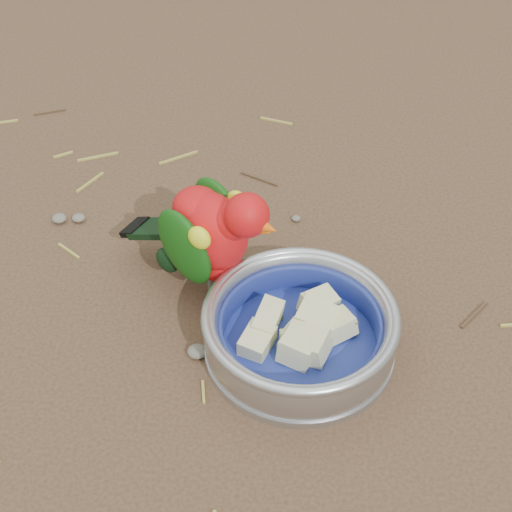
# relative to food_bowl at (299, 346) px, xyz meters

# --- Properties ---
(ground) EXTENTS (60.00, 60.00, 0.00)m
(ground) POSITION_rel_food_bowl_xyz_m (-0.10, 0.03, -0.01)
(ground) COLOR #513827
(food_bowl) EXTENTS (0.21, 0.21, 0.02)m
(food_bowl) POSITION_rel_food_bowl_xyz_m (0.00, 0.00, 0.00)
(food_bowl) COLOR #B2B2BA
(food_bowl) RESTS_ON ground
(bowl_wall) EXTENTS (0.21, 0.21, 0.04)m
(bowl_wall) POSITION_rel_food_bowl_xyz_m (0.00, 0.00, 0.03)
(bowl_wall) COLOR #B2B2BA
(bowl_wall) RESTS_ON food_bowl
(fruit_wedges) EXTENTS (0.12, 0.12, 0.03)m
(fruit_wedges) POSITION_rel_food_bowl_xyz_m (0.00, 0.00, 0.02)
(fruit_wedges) COLOR beige
(fruit_wedges) RESTS_ON food_bowl
(lory_parrot) EXTENTS (0.21, 0.17, 0.15)m
(lory_parrot) POSITION_rel_food_bowl_xyz_m (-0.10, 0.09, 0.07)
(lory_parrot) COLOR red
(lory_parrot) RESTS_ON ground
(ground_debris) EXTENTS (0.90, 0.80, 0.01)m
(ground_debris) POSITION_rel_food_bowl_xyz_m (-0.15, 0.09, -0.01)
(ground_debris) COLOR #AAA044
(ground_debris) RESTS_ON ground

